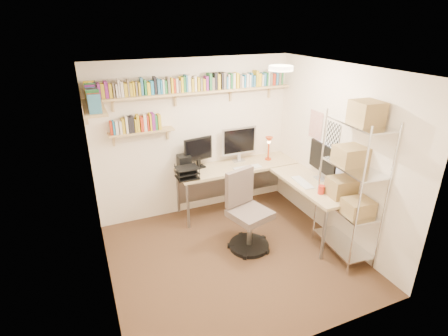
# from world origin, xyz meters

# --- Properties ---
(ground) EXTENTS (3.20, 3.20, 0.00)m
(ground) POSITION_xyz_m (0.00, 0.00, 0.00)
(ground) COLOR #432B1C
(ground) RESTS_ON ground
(room_shell) EXTENTS (3.24, 3.04, 2.52)m
(room_shell) POSITION_xyz_m (0.00, 0.00, 1.55)
(room_shell) COLOR #F1E0C4
(room_shell) RESTS_ON ground
(wall_shelves) EXTENTS (3.12, 1.09, 0.80)m
(wall_shelves) POSITION_xyz_m (-0.43, 1.30, 2.02)
(wall_shelves) COLOR tan
(wall_shelves) RESTS_ON ground
(corner_desk) EXTENTS (2.15, 2.10, 1.40)m
(corner_desk) POSITION_xyz_m (0.70, 0.94, 0.80)
(corner_desk) COLOR #D1B288
(corner_desk) RESTS_ON ground
(office_chair) EXTENTS (0.62, 0.63, 1.13)m
(office_chair) POSITION_xyz_m (0.28, 0.18, 0.48)
(office_chair) COLOR black
(office_chair) RESTS_ON ground
(wire_rack) EXTENTS (0.49, 0.89, 2.15)m
(wire_rack) POSITION_xyz_m (1.42, -0.48, 1.24)
(wire_rack) COLOR silver
(wire_rack) RESTS_ON ground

